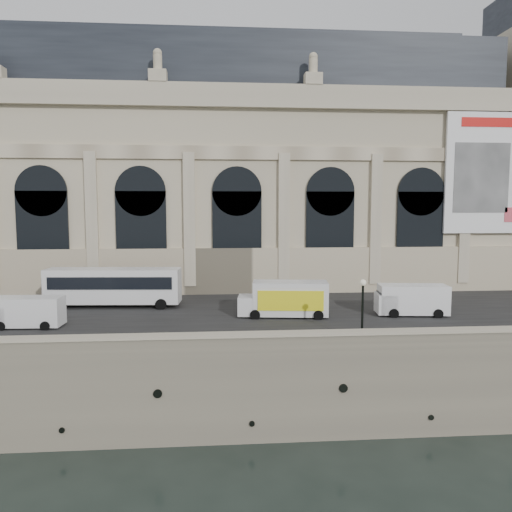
{
  "coord_description": "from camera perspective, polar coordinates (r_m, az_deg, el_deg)",
  "views": [
    {
      "loc": [
        -6.22,
        -31.02,
        15.46
      ],
      "look_at": [
        -1.97,
        22.0,
        10.11
      ],
      "focal_mm": 35.0,
      "sensor_mm": 36.0,
      "label": 1
    }
  ],
  "objects": [
    {
      "name": "box_truck",
      "position": [
        42.76,
        3.33,
        -4.95
      ],
      "size": [
        7.8,
        3.4,
        3.05
      ],
      "color": "silver",
      "rests_on": "quay"
    },
    {
      "name": "quay",
      "position": [
        67.47,
        0.79,
        -4.9
      ],
      "size": [
        160.0,
        70.0,
        6.0
      ],
      "primitive_type": "cube",
      "color": "gray",
      "rests_on": "ground"
    },
    {
      "name": "van_b",
      "position": [
        42.96,
        -25.03,
        -5.84
      ],
      "size": [
        5.54,
        2.48,
        2.42
      ],
      "color": "silver",
      "rests_on": "quay"
    },
    {
      "name": "bus_left",
      "position": [
        48.48,
        -15.98,
        -3.28
      ],
      "size": [
        12.54,
        3.6,
        3.65
      ],
      "color": "silver",
      "rests_on": "quay"
    },
    {
      "name": "ground",
      "position": [
        35.21,
        6.47,
        -20.34
      ],
      "size": [
        260.0,
        260.0,
        0.0
      ],
      "primitive_type": "plane",
      "color": "black",
      "rests_on": "ground"
    },
    {
      "name": "lamp_right",
      "position": [
        35.9,
        12.07,
        -6.1
      ],
      "size": [
        0.44,
        0.44,
        4.37
      ],
      "color": "black",
      "rests_on": "quay"
    },
    {
      "name": "street",
      "position": [
        46.41,
        3.23,
        -5.99
      ],
      "size": [
        160.0,
        24.0,
        0.06
      ],
      "primitive_type": "cube",
      "color": "#2D2D2D",
      "rests_on": "quay"
    },
    {
      "name": "parapet",
      "position": [
        33.41,
        6.4,
        -9.64
      ],
      "size": [
        160.0,
        1.4,
        1.21
      ],
      "color": "gray",
      "rests_on": "quay"
    },
    {
      "name": "van_c",
      "position": [
        45.21,
        17.02,
        -4.82
      ],
      "size": [
        6.24,
        3.04,
        2.68
      ],
      "color": "white",
      "rests_on": "quay"
    },
    {
      "name": "museum",
      "position": [
        62.02,
        -4.41,
        9.66
      ],
      "size": [
        69.0,
        18.7,
        29.1
      ],
      "color": "beige",
      "rests_on": "quay"
    }
  ]
}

